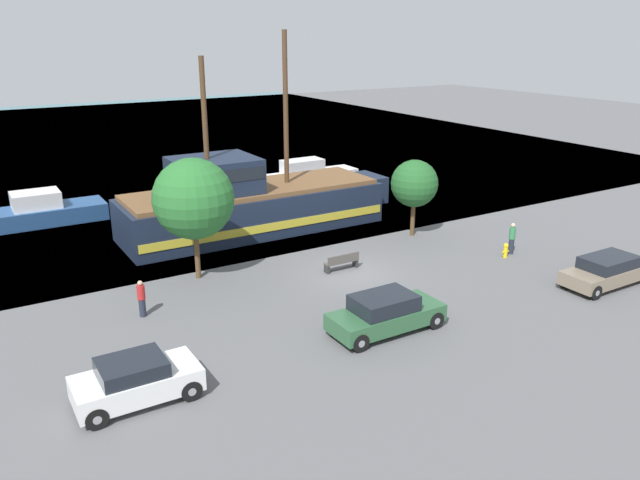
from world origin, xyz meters
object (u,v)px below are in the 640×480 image
(fire_hydrant, at_px, (506,250))
(pedestrian_walking_near, at_px, (142,299))
(parked_car_curb_mid, at_px, (609,270))
(parked_car_curb_front, at_px, (136,380))
(bench_promenade_east, at_px, (342,262))
(parked_car_curb_rear, at_px, (385,313))
(moored_boat_dockside, at_px, (45,211))
(pirate_ship, at_px, (250,203))
(moored_boat_outer, at_px, (307,173))
(pedestrian_walking_far, at_px, (512,238))

(fire_hydrant, xyz_separation_m, pedestrian_walking_near, (-17.94, 2.71, 0.37))
(parked_car_curb_mid, bearing_deg, parked_car_curb_front, 175.52)
(fire_hydrant, height_order, bench_promenade_east, bench_promenade_east)
(parked_car_curb_front, height_order, fire_hydrant, parked_car_curb_front)
(parked_car_curb_front, xyz_separation_m, parked_car_curb_rear, (9.55, -0.15, 0.02))
(moored_boat_dockside, xyz_separation_m, fire_hydrant, (19.24, -18.70, -0.33))
(pirate_ship, bearing_deg, bench_promenade_east, -82.37)
(moored_boat_dockside, height_order, pedestrian_walking_near, moored_boat_dockside)
(moored_boat_outer, relative_size, bench_promenade_east, 4.42)
(parked_car_curb_mid, distance_m, bench_promenade_east, 12.26)
(fire_hydrant, distance_m, pedestrian_walking_far, 0.84)
(parked_car_curb_mid, bearing_deg, pirate_ship, 123.59)
(parked_car_curb_front, xyz_separation_m, pedestrian_walking_far, (20.51, 3.58, 0.10))
(parked_car_curb_front, relative_size, parked_car_curb_rear, 0.84)
(parked_car_curb_rear, xyz_separation_m, bench_promenade_east, (2.11, 6.29, -0.32))
(moored_boat_outer, relative_size, parked_car_curb_rear, 1.72)
(moored_boat_dockside, bearing_deg, parked_car_curb_mid, -49.07)
(pirate_ship, relative_size, parked_car_curb_rear, 3.58)
(parked_car_curb_front, bearing_deg, moored_boat_dockside, 88.46)
(moored_boat_outer, xyz_separation_m, pedestrian_walking_near, (-17.74, -17.32, 0.16))
(pirate_ship, distance_m, fire_hydrant, 14.36)
(moored_boat_outer, height_order, parked_car_curb_mid, moored_boat_outer)
(moored_boat_dockside, bearing_deg, bench_promenade_east, -55.14)
(parked_car_curb_front, bearing_deg, pedestrian_walking_far, 9.90)
(pirate_ship, distance_m, parked_car_curb_mid, 19.09)
(fire_hydrant, xyz_separation_m, bench_promenade_east, (-8.17, 2.81, 0.03))
(moored_boat_dockside, xyz_separation_m, moored_boat_outer, (19.05, 1.33, -0.11))
(moored_boat_dockside, bearing_deg, pedestrian_walking_near, -85.32)
(bench_promenade_east, bearing_deg, parked_car_curb_rear, -108.56)
(bench_promenade_east, bearing_deg, pedestrian_walking_far, -16.10)
(moored_boat_dockside, height_order, moored_boat_outer, moored_boat_dockside)
(fire_hydrant, height_order, pedestrian_walking_far, pedestrian_walking_far)
(parked_car_curb_mid, distance_m, fire_hydrant, 5.15)
(parked_car_curb_mid, relative_size, pedestrian_walking_near, 3.16)
(moored_boat_outer, bearing_deg, parked_car_curb_mid, -86.61)
(parked_car_curb_mid, height_order, pedestrian_walking_near, pedestrian_walking_near)
(parked_car_curb_front, distance_m, parked_car_curb_rear, 9.55)
(parked_car_curb_mid, relative_size, bench_promenade_east, 2.79)
(parked_car_curb_rear, bearing_deg, parked_car_curb_front, 179.08)
(moored_boat_dockside, distance_m, moored_boat_outer, 19.10)
(parked_car_curb_rear, relative_size, pedestrian_walking_near, 2.92)
(pirate_ship, height_order, pedestrian_walking_far, pirate_ship)
(parked_car_curb_mid, distance_m, parked_car_curb_rear, 11.67)
(bench_promenade_east, bearing_deg, parked_car_curb_front, -152.25)
(fire_hydrant, bearing_deg, pedestrian_walking_far, 20.82)
(moored_boat_dockside, relative_size, pedestrian_walking_near, 4.30)
(pedestrian_walking_near, bearing_deg, bench_promenade_east, 0.58)
(bench_promenade_east, xyz_separation_m, pedestrian_walking_near, (-9.76, -0.10, 0.34))
(parked_car_curb_mid, distance_m, pedestrian_walking_far, 5.27)
(bench_promenade_east, height_order, pedestrian_walking_far, pedestrian_walking_far)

